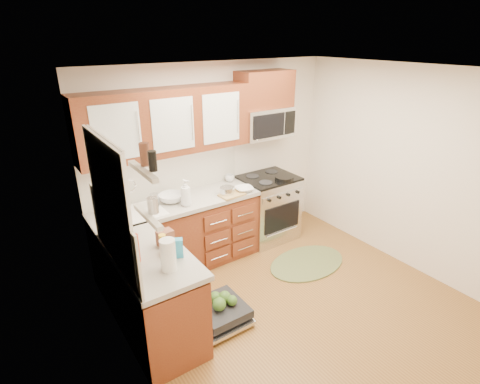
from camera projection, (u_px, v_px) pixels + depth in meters
floor at (298, 306)px, 4.17m from camera, size 3.50×3.50×0.00m
ceiling at (316, 72)px, 3.20m from camera, size 3.50×3.50×0.00m
wall_back at (215, 159)px, 5.01m from camera, size 3.50×0.04×2.50m
wall_left at (133, 260)px, 2.77m from camera, size 0.04×3.50×2.50m
wall_right at (410, 171)px, 4.59m from camera, size 0.04×3.50×2.50m
base_cabinet_back at (179, 237)px, 4.73m from camera, size 2.05×0.60×0.85m
base_cabinet_left at (153, 298)px, 3.65m from camera, size 0.60×1.25×0.85m
countertop_back at (177, 204)px, 4.54m from camera, size 2.07×0.64×0.05m
countertop_left at (150, 256)px, 3.47m from camera, size 0.64×1.27×0.05m
backsplash_back at (165, 173)px, 4.64m from camera, size 2.05×0.02×0.57m
backsplash_left at (114, 235)px, 3.20m from camera, size 0.02×1.25×0.57m
upper_cabinets at (166, 122)px, 4.26m from camera, size 2.05×0.35×0.75m
cabinet_over_mw at (265, 89)px, 4.89m from camera, size 0.76×0.35×0.47m
range at (268, 208)px, 5.43m from camera, size 0.76×0.64×0.95m
microwave at (265, 122)px, 5.04m from camera, size 0.76×0.38×0.40m
sink at (137, 223)px, 4.29m from camera, size 0.62×0.50×0.26m
dishwasher at (218, 314)px, 3.91m from camera, size 0.70×0.60×0.20m
window at (109, 200)px, 3.05m from camera, size 0.03×1.05×1.05m
window_blind at (107, 161)px, 2.93m from camera, size 0.02×0.96×0.40m
shelf_upper at (143, 171)px, 2.21m from camera, size 0.04×0.40×0.03m
shelf_lower at (148, 217)px, 2.33m from camera, size 0.04×0.40×0.03m
rug at (307, 263)px, 4.94m from camera, size 1.28×1.04×0.02m
skillet at (284, 178)px, 5.13m from camera, size 0.29×0.29×0.05m
stock_pot at (227, 191)px, 4.69m from camera, size 0.19×0.19×0.11m
cutting_board at (232, 195)px, 4.70m from camera, size 0.32×0.22×0.02m
canister at (155, 200)px, 4.37m from camera, size 0.13×0.13×0.16m
paper_towel_roll at (168, 255)px, 3.17m from camera, size 0.15×0.15×0.29m
mustard_bottle at (163, 244)px, 3.42m from camera, size 0.07×0.07×0.20m
red_bottle at (135, 248)px, 3.29m from camera, size 0.09×0.09×0.27m
wooden_box at (165, 238)px, 3.58m from camera, size 0.16×0.12×0.15m
blue_carton at (177, 248)px, 3.38m from camera, size 0.13×0.11×0.18m
bowl_a at (244, 189)px, 4.82m from camera, size 0.28×0.28×0.06m
bowl_b at (171, 198)px, 4.52m from camera, size 0.34×0.34×0.10m
cup at (230, 178)px, 5.13m from camera, size 0.16×0.16×0.10m
soap_bottle_a at (186, 193)px, 4.37m from camera, size 0.17×0.17×0.32m
soap_bottle_b at (112, 228)px, 3.73m from camera, size 0.08×0.09×0.19m
soap_bottle_c at (130, 252)px, 3.32m from camera, size 0.18×0.18×0.17m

